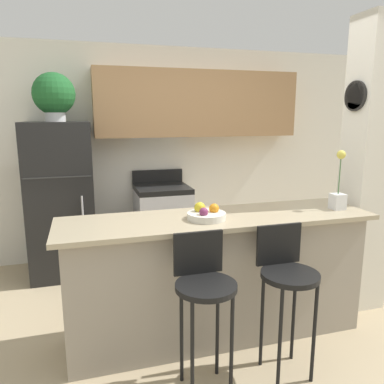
% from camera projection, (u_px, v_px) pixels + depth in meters
% --- Properties ---
extents(ground_plane, '(14.00, 14.00, 0.00)m').
position_uv_depth(ground_plane, '(217.00, 333.00, 3.03)').
color(ground_plane, tan).
extents(wall_back, '(5.60, 0.38, 2.55)m').
position_uv_depth(wall_back, '(176.00, 133.00, 4.63)').
color(wall_back, silver).
rests_on(wall_back, ground_plane).
extents(pillar_right, '(0.38, 0.32, 2.55)m').
position_uv_depth(pillar_right, '(367.00, 168.00, 3.29)').
color(pillar_right, silver).
rests_on(pillar_right, ground_plane).
extents(counter_bar, '(2.40, 0.64, 0.98)m').
position_uv_depth(counter_bar, '(217.00, 276.00, 2.93)').
color(counter_bar, gray).
rests_on(counter_bar, ground_plane).
extents(refrigerator, '(0.68, 0.73, 1.67)m').
position_uv_depth(refrigerator, '(61.00, 200.00, 4.07)').
color(refrigerator, black).
rests_on(refrigerator, ground_plane).
extents(stove_range, '(0.63, 0.60, 1.07)m').
position_uv_depth(stove_range, '(163.00, 223.00, 4.52)').
color(stove_range, silver).
rests_on(stove_range, ground_plane).
extents(bar_stool_left, '(0.38, 0.38, 1.01)m').
position_uv_depth(bar_stool_left, '(204.00, 288.00, 2.31)').
color(bar_stool_left, black).
rests_on(bar_stool_left, ground_plane).
extents(bar_stool_right, '(0.38, 0.38, 1.01)m').
position_uv_depth(bar_stool_right, '(287.00, 277.00, 2.47)').
color(bar_stool_right, black).
rests_on(bar_stool_right, ground_plane).
extents(potted_plant_on_fridge, '(0.43, 0.43, 0.50)m').
position_uv_depth(potted_plant_on_fridge, '(54.00, 95.00, 3.85)').
color(potted_plant_on_fridge, silver).
rests_on(potted_plant_on_fridge, refrigerator).
extents(orchid_vase, '(0.10, 0.10, 0.48)m').
position_uv_depth(orchid_vase, '(338.00, 192.00, 3.02)').
color(orchid_vase, white).
rests_on(orchid_vase, counter_bar).
extents(fruit_bowl, '(0.29, 0.29, 0.12)m').
position_uv_depth(fruit_bowl, '(206.00, 214.00, 2.75)').
color(fruit_bowl, silver).
rests_on(fruit_bowl, counter_bar).
extents(trash_bin, '(0.28, 0.28, 0.38)m').
position_uv_depth(trash_bin, '(118.00, 258.00, 4.12)').
color(trash_bin, black).
rests_on(trash_bin, ground_plane).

